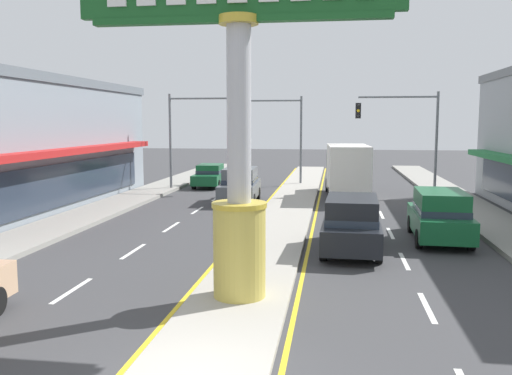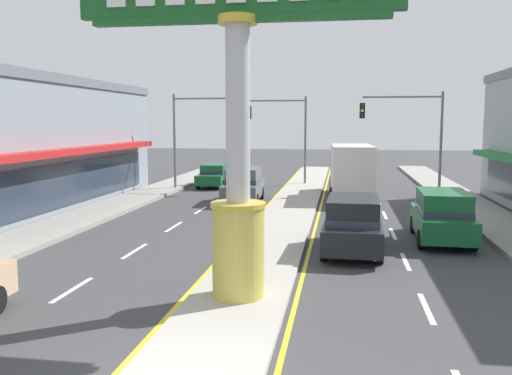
% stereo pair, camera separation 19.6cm
% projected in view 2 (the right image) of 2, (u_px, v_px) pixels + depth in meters
% --- Properties ---
extents(median_strip, '(2.47, 52.00, 0.14)m').
position_uv_depth(median_strip, '(290.00, 211.00, 26.59)').
color(median_strip, '#A39E93').
rests_on(median_strip, ground).
extents(sidewalk_left, '(2.57, 60.00, 0.18)m').
position_uv_depth(sidewalk_left, '(97.00, 213.00, 26.05)').
color(sidewalk_left, gray).
rests_on(sidewalk_left, ground).
extents(sidewalk_right, '(2.57, 60.00, 0.18)m').
position_uv_depth(sidewalk_right, '(498.00, 224.00, 23.20)').
color(sidewalk_right, gray).
rests_on(sidewalk_right, ground).
extents(lane_markings, '(9.21, 52.00, 0.01)m').
position_uv_depth(lane_markings, '(287.00, 217.00, 25.27)').
color(lane_markings, silver).
rests_on(lane_markings, ground).
extents(district_sign, '(7.69, 1.35, 8.04)m').
position_uv_depth(district_sign, '(238.00, 135.00, 12.95)').
color(district_sign, gold).
rests_on(district_sign, median_strip).
extents(traffic_light_left_side, '(4.86, 0.46, 6.20)m').
position_uv_depth(traffic_light_left_side, '(201.00, 125.00, 34.48)').
color(traffic_light_left_side, slate).
rests_on(traffic_light_left_side, ground).
extents(traffic_light_right_side, '(4.86, 0.46, 6.20)m').
position_uv_depth(traffic_light_right_side, '(411.00, 125.00, 32.12)').
color(traffic_light_right_side, slate).
rests_on(traffic_light_right_side, ground).
extents(traffic_light_median_far, '(4.20, 0.46, 6.20)m').
position_uv_depth(traffic_light_median_far, '(284.00, 125.00, 37.85)').
color(traffic_light_median_far, slate).
rests_on(traffic_light_median_far, ground).
extents(suv_near_right_lane, '(2.12, 4.68, 1.90)m').
position_uv_depth(suv_near_right_lane, '(243.00, 185.00, 29.91)').
color(suv_near_right_lane, '#4C5156').
rests_on(suv_near_right_lane, ground).
extents(suv_far_right_lane, '(2.09, 4.66, 1.90)m').
position_uv_depth(suv_far_right_lane, '(442.00, 215.00, 20.05)').
color(suv_far_right_lane, '#14562D').
rests_on(suv_far_right_lane, ground).
extents(box_truck_near_left_lane, '(2.53, 7.00, 3.12)m').
position_uv_depth(box_truck_near_left_lane, '(350.00, 169.00, 31.40)').
color(box_truck_near_left_lane, '#4C5156').
rests_on(box_truck_near_left_lane, ground).
extents(sedan_mid_left_lane, '(1.96, 4.36, 1.53)m').
position_uv_depth(sedan_mid_left_lane, '(214.00, 175.00, 37.15)').
color(sedan_mid_left_lane, '#14562D').
rests_on(sedan_mid_left_lane, ground).
extents(suv_far_left_oncoming, '(2.08, 4.66, 1.90)m').
position_uv_depth(suv_far_left_oncoming, '(353.00, 224.00, 18.41)').
color(suv_far_left_oncoming, black).
rests_on(suv_far_left_oncoming, ground).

